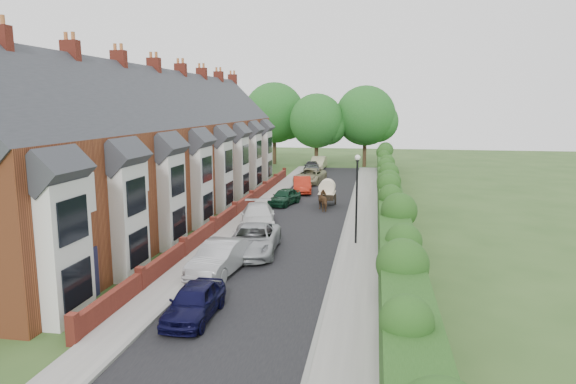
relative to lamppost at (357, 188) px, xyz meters
name	(u,v)px	position (x,y,z in m)	size (l,w,h in m)	color
ground	(285,263)	(-3.40, -4.00, -3.30)	(140.00, 140.00, 0.00)	#2D4C1E
road	(305,216)	(-3.90, 7.00, -3.29)	(6.00, 58.00, 0.02)	black
pavement_hedge_side	(362,218)	(0.20, 7.00, -3.24)	(2.20, 58.00, 0.12)	gray
pavement_house_side	(252,214)	(-7.75, 7.00, -3.24)	(1.70, 58.00, 0.12)	gray
kerb_hedge_side	(347,217)	(-0.85, 7.00, -3.23)	(0.18, 58.00, 0.13)	gray
kerb_house_side	(263,214)	(-6.95, 7.00, -3.23)	(0.18, 58.00, 0.13)	gray
hedge	(389,197)	(2.00, 7.00, -1.70)	(2.10, 58.00, 2.85)	#183D13
terrace_row	(159,153)	(-14.27, 5.98, 1.18)	(9.05, 40.50, 11.50)	#984926
garden_wall_row	(235,211)	(-8.75, 6.00, -2.84)	(0.35, 40.35, 1.10)	maroon
lamppost	(357,188)	(0.00, 0.00, 0.00)	(0.32, 0.32, 5.16)	black
tree_far_left	(319,122)	(-6.05, 36.08, 2.41)	(7.14, 6.80, 9.29)	#332316
tree_far_right	(368,117)	(-0.01, 38.08, 3.02)	(7.98, 7.60, 10.31)	#332316
tree_far_back	(277,114)	(-11.99, 39.08, 3.32)	(8.40, 8.00, 10.82)	#332316
car_navy	(194,302)	(-5.53, -11.27, -2.63)	(1.57, 3.90, 1.33)	black
car_silver_a	(220,258)	(-6.13, -6.07, -2.53)	(1.62, 4.64, 1.53)	#999A9E
car_silver_b	(253,240)	(-5.35, -2.60, -2.54)	(2.52, 5.46, 1.52)	#A1A4A8
car_white	(258,217)	(-6.40, 3.00, -2.53)	(2.14, 5.27, 1.53)	silver
car_green	(284,197)	(-6.07, 10.98, -2.64)	(1.56, 3.87, 1.32)	black
car_red	(302,185)	(-5.50, 16.92, -2.56)	(1.55, 4.45, 1.47)	#A02011
car_beige	(310,176)	(-5.50, 22.58, -2.55)	(2.49, 5.39, 1.50)	tan
car_grey	(313,173)	(-5.57, 25.40, -2.59)	(1.98, 4.87, 1.41)	#4D4F54
car_black	(311,167)	(-6.40, 31.00, -2.60)	(1.65, 4.10, 1.40)	black
horse	(325,201)	(-2.70, 9.31, -2.55)	(0.81, 1.78, 1.50)	#54371F
horse_cart	(327,191)	(-2.70, 11.22, -2.09)	(1.33, 2.93, 2.11)	black
car_extra_far	(319,163)	(-5.95, 34.56, -2.52)	(1.63, 4.69, 1.54)	#BEB789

